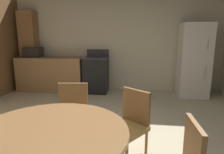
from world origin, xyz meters
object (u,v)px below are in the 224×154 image
at_px(refrigerator, 194,60).
at_px(chair_northeast, 129,123).
at_px(oven_range, 96,74).
at_px(chair_north, 72,113).
at_px(microwave, 33,52).
at_px(dining_table, 49,148).

bearing_deg(refrigerator, chair_northeast, -116.69).
distance_m(oven_range, chair_north, 2.72).
xyz_separation_m(refrigerator, microwave, (-4.12, 0.05, 0.15)).
bearing_deg(oven_range, refrigerator, -1.28).
height_order(microwave, chair_northeast, microwave).
height_order(refrigerator, chair_north, refrigerator).
relative_size(oven_range, dining_table, 0.88).
height_order(oven_range, chair_north, oven_range).
bearing_deg(microwave, oven_range, 0.12).
distance_m(oven_range, microwave, 1.80).
bearing_deg(chair_northeast, refrigerator, -168.81).
height_order(dining_table, chair_northeast, chair_northeast).
height_order(chair_north, chair_northeast, same).
bearing_deg(chair_north, microwave, -152.12).
relative_size(microwave, chair_northeast, 0.51).
relative_size(refrigerator, chair_north, 2.02).
distance_m(dining_table, chair_northeast, 0.99).
height_order(microwave, dining_table, microwave).
bearing_deg(dining_table, chair_northeast, 52.12).
relative_size(dining_table, chair_north, 1.44).
distance_m(refrigerator, dining_table, 4.17).
relative_size(refrigerator, chair_northeast, 2.02).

